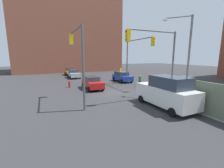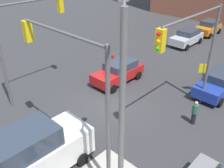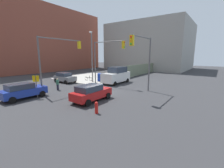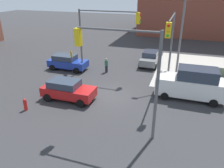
% 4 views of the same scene
% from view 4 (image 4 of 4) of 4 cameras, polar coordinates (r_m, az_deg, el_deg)
% --- Properties ---
extents(ground_plane, '(120.00, 120.00, 0.00)m').
position_cam_4_polar(ground_plane, '(18.56, -1.12, -3.01)').
color(ground_plane, '#333335').
extents(sidewalk_corner, '(12.00, 12.00, 0.01)m').
position_cam_4_polar(sidewalk_corner, '(26.19, 24.96, 2.92)').
color(sidewalk_corner, '#ADA89E').
rests_on(sidewalk_corner, ground).
extents(traffic_signal_nw_corner, '(6.20, 0.36, 6.50)m').
position_cam_4_polar(traffic_signal_nw_corner, '(21.82, -2.50, 14.06)').
color(traffic_signal_nw_corner, '#59595B').
rests_on(traffic_signal_nw_corner, ground).
extents(traffic_signal_se_corner, '(4.97, 0.36, 6.50)m').
position_cam_4_polar(traffic_signal_se_corner, '(12.08, 3.30, 5.48)').
color(traffic_signal_se_corner, '#59595B').
rests_on(traffic_signal_se_corner, ground).
extents(traffic_signal_ne_corner, '(0.36, 5.56, 6.50)m').
position_cam_4_polar(traffic_signal_ne_corner, '(18.37, 15.00, 11.28)').
color(traffic_signal_ne_corner, '#59595B').
rests_on(traffic_signal_ne_corner, ground).
extents(street_lamp_corner, '(2.18, 1.86, 8.00)m').
position_cam_4_polar(street_lamp_corner, '(21.45, 16.89, 13.00)').
color(street_lamp_corner, slate).
rests_on(street_lamp_corner, ground).
extents(warning_sign_two_way, '(0.48, 0.48, 2.40)m').
position_cam_4_polar(warning_sign_two_way, '(23.36, -10.54, 6.69)').
color(warning_sign_two_way, '#4C4C4C').
rests_on(warning_sign_two_way, ground).
extents(mailbox_blue, '(0.56, 0.64, 1.43)m').
position_cam_4_polar(mailbox_blue, '(21.95, 18.91, 2.21)').
color(mailbox_blue, navy).
rests_on(mailbox_blue, ground).
extents(fire_hydrant, '(0.26, 0.26, 0.94)m').
position_cam_4_polar(fire_hydrant, '(17.46, -21.73, -4.94)').
color(fire_hydrant, red).
rests_on(fire_hydrant, ground).
extents(hatchback_gray, '(2.02, 3.80, 1.62)m').
position_cam_4_polar(hatchback_gray, '(26.00, 9.84, 6.67)').
color(hatchback_gray, slate).
rests_on(hatchback_gray, ground).
extents(coupe_red, '(4.28, 2.02, 1.62)m').
position_cam_4_polar(coupe_red, '(18.00, -11.52, -1.44)').
color(coupe_red, '#B21919').
rests_on(coupe_red, ground).
extents(coupe_blue, '(4.30, 2.02, 1.62)m').
position_cam_4_polar(coupe_blue, '(24.77, -11.61, 5.67)').
color(coupe_blue, '#1E389E').
rests_on(coupe_blue, ground).
extents(van_white_delivery, '(5.40, 2.32, 2.62)m').
position_cam_4_polar(van_white_delivery, '(18.80, 20.05, 0.11)').
color(van_white_delivery, white).
rests_on(van_white_delivery, ground).
extents(pedestrian_crossing, '(0.36, 0.36, 1.55)m').
position_cam_4_polar(pedestrian_crossing, '(23.39, -1.48, 4.95)').
color(pedestrian_crossing, '#2D664C').
rests_on(pedestrian_crossing, ground).
extents(bicycle_leaning_on_fence, '(0.05, 1.75, 0.97)m').
position_cam_4_polar(bicycle_leaning_on_fence, '(24.15, 17.47, 3.30)').
color(bicycle_leaning_on_fence, black).
rests_on(bicycle_leaning_on_fence, ground).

